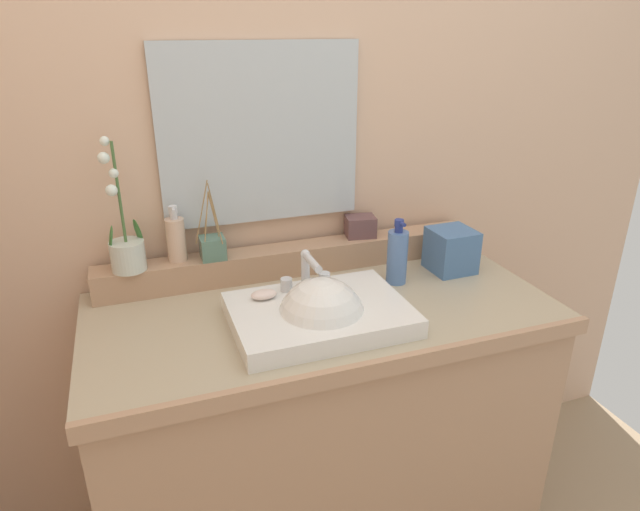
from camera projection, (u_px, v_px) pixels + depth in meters
wall_back at (277, 105)px, 1.69m from camera, size 2.92×0.20×2.78m
vanity_cabinet at (322, 434)px, 1.70m from camera, size 1.28×0.62×0.90m
back_ledge at (296, 259)px, 1.72m from camera, size 1.20×0.09×0.09m
sink_basin at (321, 318)px, 1.42m from camera, size 0.45×0.33×0.26m
soap_bar at (264, 294)px, 1.45m from camera, size 0.07×0.04×0.02m
potted_plant at (126, 245)px, 1.51m from camera, size 0.10×0.09×0.37m
soap_dispenser at (176, 238)px, 1.58m from camera, size 0.05×0.06×0.17m
reed_diffuser at (213, 247)px, 1.61m from camera, size 0.08×0.08×0.24m
trinket_box at (360, 226)px, 1.78m from camera, size 0.11×0.09×0.07m
lotion_bottle at (397, 256)px, 1.63m from camera, size 0.06×0.06×0.20m
tissue_box at (451, 250)px, 1.72m from camera, size 0.13×0.13×0.14m
mirror at (261, 135)px, 1.60m from camera, size 0.60×0.02×0.52m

